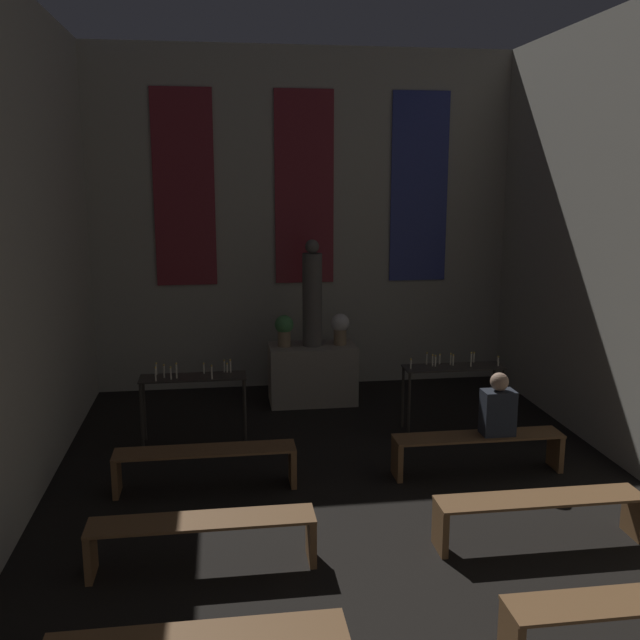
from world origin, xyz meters
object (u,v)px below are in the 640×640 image
(statue, at_px, (312,296))
(flower_vase_left, at_px, (284,329))
(candle_rack_left, at_px, (193,386))
(pew_second_right, at_px, (640,614))
(flower_vase_right, at_px, (340,327))
(candle_rack_right, at_px, (453,376))
(person_seated, at_px, (498,407))
(pew_third_left, at_px, (203,533))
(pew_third_right, at_px, (540,510))
(altar, at_px, (312,374))
(pew_back_left, at_px, (206,460))
(pew_back_right, at_px, (478,445))

(statue, xyz_separation_m, flower_vase_left, (-0.41, -0.00, -0.46))
(statue, bearing_deg, candle_rack_left, -140.21)
(pew_second_right, bearing_deg, flower_vase_right, 100.50)
(candle_rack_right, xyz_separation_m, person_seated, (0.06, -1.40, 0.03))
(candle_rack_right, xyz_separation_m, pew_third_left, (-3.19, -2.98, -0.40))
(person_seated, bearing_deg, pew_third_right, -97.72)
(flower_vase_left, distance_m, candle_rack_right, 2.54)
(altar, relative_size, flower_vase_right, 2.75)
(pew_third_right, relative_size, pew_back_left, 1.00)
(flower_vase_left, height_order, person_seated, flower_vase_left)
(flower_vase_right, height_order, candle_rack_left, flower_vase_right)
(flower_vase_left, bearing_deg, candle_rack_right, -33.79)
(statue, height_order, flower_vase_right, statue)
(flower_vase_right, bearing_deg, pew_back_right, -68.44)
(flower_vase_left, xyz_separation_m, pew_back_right, (1.92, -2.79, -0.80))
(flower_vase_left, distance_m, pew_third_right, 4.85)
(candle_rack_left, height_order, pew_back_right, candle_rack_left)
(candle_rack_left, relative_size, person_seated, 1.83)
(candle_rack_left, height_order, pew_second_right, candle_rack_left)
(flower_vase_left, xyz_separation_m, candle_rack_right, (2.08, -1.39, -0.40))
(pew_third_right, xyz_separation_m, person_seated, (0.21, 1.58, 0.44))
(pew_third_right, bearing_deg, pew_third_left, 180.00)
(candle_rack_left, bearing_deg, pew_third_left, -86.91)
(flower_vase_right, bearing_deg, candle_rack_right, -47.84)
(candle_rack_left, bearing_deg, pew_second_right, -55.05)
(statue, distance_m, person_seated, 3.39)
(pew_second_right, bearing_deg, altar, 104.26)
(altar, height_order, person_seated, person_seated)
(pew_back_left, bearing_deg, flower_vase_right, 55.44)
(flower_vase_right, bearing_deg, flower_vase_left, 180.00)
(statue, height_order, pew_second_right, statue)
(pew_third_left, distance_m, pew_back_right, 3.42)
(altar, xyz_separation_m, pew_third_left, (-1.51, -4.38, -0.10))
(person_seated, bearing_deg, candle_rack_right, 92.31)
(pew_second_right, distance_m, pew_third_left, 3.42)
(flower_vase_right, relative_size, candle_rack_left, 0.35)
(altar, distance_m, pew_third_left, 4.63)
(candle_rack_left, bearing_deg, pew_back_right, -23.68)
(pew_third_right, height_order, pew_back_right, same)
(pew_back_right, bearing_deg, pew_third_left, -152.42)
(statue, bearing_deg, pew_second_right, -75.74)
(flower_vase_left, distance_m, pew_second_right, 6.31)
(candle_rack_right, bearing_deg, pew_second_right, -91.98)
(flower_vase_right, distance_m, pew_third_left, 4.85)
(flower_vase_right, xyz_separation_m, candle_rack_right, (1.26, -1.39, -0.40))
(flower_vase_right, bearing_deg, pew_third_left, -113.74)
(flower_vase_left, bearing_deg, pew_back_left, -111.56)
(candle_rack_right, bearing_deg, altar, 140.20)
(pew_second_right, height_order, person_seated, person_seated)
(flower_vase_left, bearing_deg, statue, 0.00)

